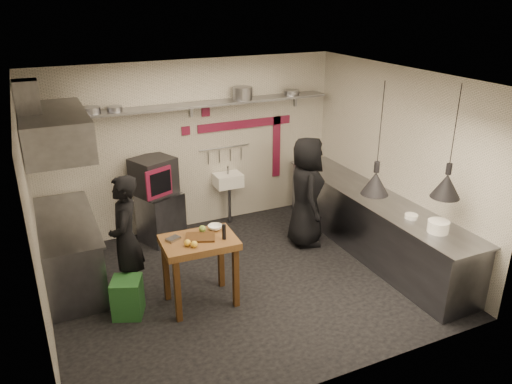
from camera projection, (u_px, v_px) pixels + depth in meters
name	position (u px, v px, depth m)	size (l,w,h in m)	color
floor	(244.00, 282.00, 6.96)	(5.00, 5.00, 0.00)	black
ceiling	(242.00, 79.00, 5.91)	(5.00, 5.00, 0.00)	silver
wall_back	(192.00, 146.00, 8.20)	(5.00, 0.04, 2.80)	beige
wall_front	(333.00, 264.00, 4.66)	(5.00, 0.04, 2.80)	beige
wall_left	(34.00, 224.00, 5.45)	(0.04, 4.20, 2.80)	beige
wall_right	(397.00, 163.00, 7.41)	(0.04, 4.20, 2.80)	beige
red_band_horiz	(245.00, 124.00, 8.45)	(1.70, 0.02, 0.14)	maroon
red_band_vert	(276.00, 147.00, 8.86)	(0.14, 0.02, 1.10)	maroon
red_tile_a	(206.00, 112.00, 8.07)	(0.14, 0.02, 0.14)	maroon
red_tile_b	(186.00, 131.00, 8.04)	(0.14, 0.02, 0.14)	maroon
back_shelf	(194.00, 105.00, 7.78)	(4.60, 0.34, 0.04)	slate
shelf_bracket_left	(65.00, 122.00, 7.20)	(0.04, 0.06, 0.24)	slate
shelf_bracket_mid	(191.00, 109.00, 7.94)	(0.04, 0.06, 0.24)	slate
shelf_bracket_right	(295.00, 99.00, 8.68)	(0.04, 0.06, 0.24)	slate
pan_far_left	(91.00, 110.00, 7.15)	(0.27, 0.27, 0.09)	slate
pan_mid_left	(115.00, 109.00, 7.29)	(0.22, 0.22, 0.07)	slate
stock_pot	(243.00, 93.00, 8.06)	(0.32, 0.32, 0.20)	slate
pan_right	(291.00, 92.00, 8.43)	(0.27, 0.27, 0.08)	slate
oven_stand	(161.00, 217.00, 8.01)	(0.60, 0.54, 0.80)	slate
combi_oven	(153.00, 176.00, 7.78)	(0.58, 0.54, 0.58)	black
oven_door	(159.00, 183.00, 7.50)	(0.47, 0.03, 0.46)	maroon
oven_glass	(161.00, 183.00, 7.51)	(0.37, 0.02, 0.34)	black
hand_sink	(228.00, 180.00, 8.49)	(0.46, 0.34, 0.22)	white
sink_tap	(228.00, 170.00, 8.43)	(0.03, 0.03, 0.14)	slate
sink_drain	(229.00, 205.00, 8.62)	(0.06, 0.06, 0.66)	slate
utensil_rail	(224.00, 148.00, 8.41)	(0.02, 0.02, 0.90)	slate
counter_right	(372.00, 225.00, 7.63)	(0.70, 3.80, 0.90)	slate
counter_right_top	(375.00, 197.00, 7.45)	(0.76, 3.90, 0.03)	slate
plate_stack	(438.00, 226.00, 6.30)	(0.27, 0.27, 0.15)	white
small_bowl_right	(411.00, 216.00, 6.71)	(0.18, 0.18, 0.05)	white
counter_left	(70.00, 252.00, 6.83)	(0.70, 1.90, 0.90)	slate
counter_left_top	(65.00, 221.00, 6.66)	(0.76, 2.00, 0.03)	slate
extractor_hood	(55.00, 131.00, 6.21)	(0.78, 1.60, 0.50)	slate
hood_duct	(27.00, 101.00, 5.97)	(0.28, 0.28, 0.50)	slate
green_bin	(128.00, 297.00, 6.17)	(0.35, 0.35, 0.50)	#235E28
prep_table	(200.00, 271.00, 6.34)	(0.92, 0.64, 0.92)	brown
cutting_board	(200.00, 237.00, 6.19)	(0.37, 0.26, 0.03)	#482B13
pepper_mill	(224.00, 232.00, 6.14)	(0.05, 0.05, 0.20)	black
lemon_a	(187.00, 243.00, 5.99)	(0.08, 0.08, 0.08)	gold
lemon_b	(194.00, 244.00, 5.96)	(0.08, 0.08, 0.08)	gold
veg_ball	(202.00, 229.00, 6.32)	(0.09, 0.09, 0.09)	olive
steel_tray	(173.00, 239.00, 6.15)	(0.17, 0.11, 0.03)	slate
bowl	(215.00, 227.00, 6.41)	(0.18, 0.18, 0.06)	white
heat_lamp_near	(379.00, 140.00, 6.09)	(0.35, 0.35, 1.43)	black
heat_lamp_far	(453.00, 143.00, 5.92)	(0.36, 0.36, 1.40)	black
chef_left	(126.00, 239.00, 6.32)	(0.62, 0.41, 1.70)	black
chef_right	(306.00, 192.00, 7.74)	(0.85, 0.56, 1.75)	black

